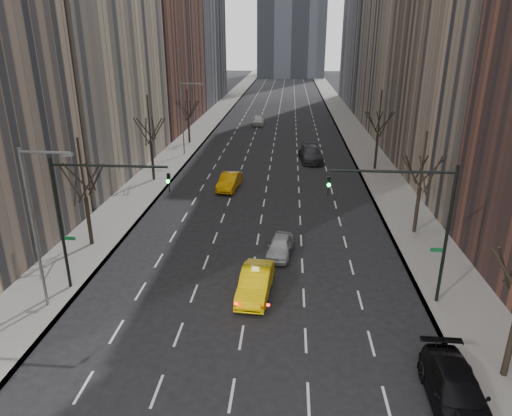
# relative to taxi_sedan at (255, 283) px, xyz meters

# --- Properties ---
(sidewalk_left) EXTENTS (4.50, 320.00, 0.15)m
(sidewalk_left) POSITION_rel_taxi_sedan_xyz_m (-12.65, 57.87, -0.72)
(sidewalk_left) COLOR slate
(sidewalk_left) RESTS_ON ground
(sidewalk_right) EXTENTS (4.50, 320.00, 0.15)m
(sidewalk_right) POSITION_rel_taxi_sedan_xyz_m (11.85, 57.87, -0.72)
(sidewalk_right) COLOR slate
(sidewalk_right) RESTS_ON ground
(tree_lw_b) EXTENTS (3.36, 3.50, 7.82)m
(tree_lw_b) POSITION_rel_taxi_sedan_xyz_m (-12.40, 5.87, 2.92)
(tree_lw_b) COLOR black
(tree_lw_b) RESTS_ON ground
(tree_lw_c) EXTENTS (3.36, 3.50, 8.74)m
(tree_lw_c) POSITION_rel_taxi_sedan_xyz_m (-12.40, 21.87, 3.24)
(tree_lw_c) COLOR black
(tree_lw_c) RESTS_ON ground
(tree_lw_d) EXTENTS (3.36, 3.50, 7.36)m
(tree_lw_d) POSITION_rel_taxi_sedan_xyz_m (-12.40, 39.87, 2.76)
(tree_lw_d) COLOR black
(tree_lw_d) RESTS_ON ground
(tree_rw_b) EXTENTS (3.36, 3.50, 7.82)m
(tree_rw_b) POSITION_rel_taxi_sedan_xyz_m (11.60, 9.87, 2.92)
(tree_rw_b) COLOR black
(tree_rw_b) RESTS_ON ground
(tree_rw_c) EXTENTS (3.36, 3.50, 8.74)m
(tree_rw_c) POSITION_rel_taxi_sedan_xyz_m (11.60, 27.87, 3.24)
(tree_rw_c) COLOR black
(tree_rw_c) RESTS_ON ground
(traffic_mast_left) EXTENTS (6.69, 0.39, 8.00)m
(traffic_mast_left) POSITION_rel_taxi_sedan_xyz_m (-9.51, -0.13, 4.69)
(traffic_mast_left) COLOR black
(traffic_mast_left) RESTS_ON ground
(traffic_mast_right) EXTENTS (6.69, 0.39, 8.00)m
(traffic_mast_right) POSITION_rel_taxi_sedan_xyz_m (8.70, -0.13, 4.69)
(traffic_mast_right) COLOR black
(traffic_mast_right) RESTS_ON ground
(streetlight_near) EXTENTS (2.83, 0.22, 9.00)m
(streetlight_near) POSITION_rel_taxi_sedan_xyz_m (-11.24, -2.13, 4.82)
(streetlight_near) COLOR slate
(streetlight_near) RESTS_ON ground
(streetlight_far) EXTENTS (2.83, 0.22, 9.00)m
(streetlight_far) POSITION_rel_taxi_sedan_xyz_m (-11.24, 32.87, 4.82)
(streetlight_far) COLOR slate
(streetlight_far) RESTS_ON ground
(taxi_sedan) EXTENTS (2.09, 4.98, 1.60)m
(taxi_sedan) POSITION_rel_taxi_sedan_xyz_m (0.00, 0.00, 0.00)
(taxi_sedan) COLOR yellow
(taxi_sedan) RESTS_ON ground
(silver_sedan_ahead) EXTENTS (2.11, 4.16, 1.36)m
(silver_sedan_ahead) POSITION_rel_taxi_sedan_xyz_m (1.33, 5.34, -0.12)
(silver_sedan_ahead) COLOR #9EA2A6
(silver_sedan_ahead) RESTS_ON ground
(parked_suv_black) EXTENTS (2.35, 5.45, 1.56)m
(parked_suv_black) POSITION_rel_taxi_sedan_xyz_m (8.80, -8.11, -0.02)
(parked_suv_black) COLOR black
(parked_suv_black) RESTS_ON ground
(far_taxi) EXTENTS (2.16, 4.91, 1.57)m
(far_taxi) POSITION_rel_taxi_sedan_xyz_m (-4.08, 19.72, -0.02)
(far_taxi) COLOR orange
(far_taxi) RESTS_ON ground
(far_suv_grey) EXTENTS (3.14, 6.34, 1.77)m
(far_suv_grey) POSITION_rel_taxi_sedan_xyz_m (4.43, 31.27, 0.09)
(far_suv_grey) COLOR #2E2E33
(far_suv_grey) RESTS_ON ground
(far_car_white) EXTENTS (2.16, 4.90, 1.64)m
(far_car_white) POSITION_rel_taxi_sedan_xyz_m (-3.65, 54.85, 0.02)
(far_car_white) COLOR silver
(far_car_white) RESTS_ON ground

